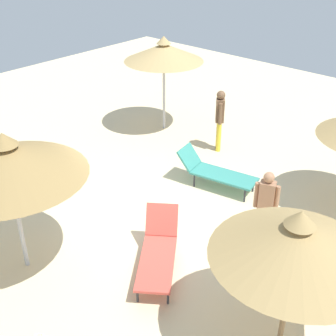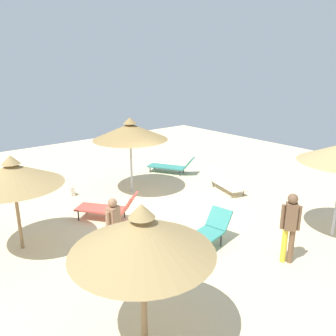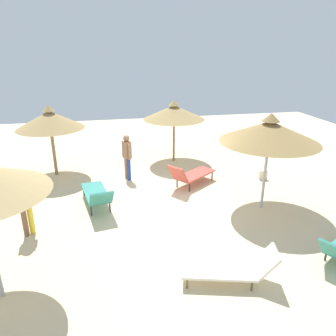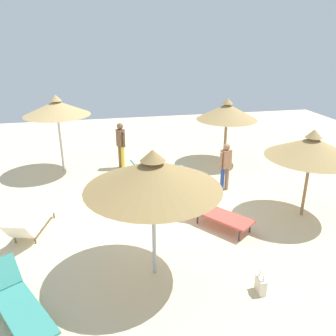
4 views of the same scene
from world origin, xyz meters
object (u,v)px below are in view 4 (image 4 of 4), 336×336
Objects in this scene: parasol_umbrella_back at (312,147)px; lounge_chair_front at (158,171)px; parasol_umbrella_near_left at (57,108)px; parasol_umbrella_edge at (227,112)px; person_standing_near_left at (226,164)px; person_standing_back at (121,143)px; handbag at (261,285)px; lounge_chair_center at (18,302)px; lounge_chair_near_right at (215,211)px; parasol_umbrella_far_left at (153,175)px; lounge_chair_far_right at (30,224)px.

lounge_chair_front is (-3.02, -3.52, -1.56)m from parasol_umbrella_back.
parasol_umbrella_edge is at bearing 87.44° from parasol_umbrella_near_left.
person_standing_near_left is (2.78, 5.21, -1.45)m from parasol_umbrella_near_left.
parasol_umbrella_edge is (0.27, 6.15, -0.34)m from parasol_umbrella_near_left.
parasol_umbrella_edge is 1.59× the size of person_standing_near_left.
person_standing_back is 3.61× the size of handbag.
lounge_chair_center is at bearing -71.72° from parasol_umbrella_back.
lounge_chair_near_right is (4.49, -1.95, -1.60)m from parasol_umbrella_edge.
parasol_umbrella_back is 4.53m from parasol_umbrella_edge.
parasol_umbrella_near_left reaches higher than lounge_chair_near_right.
parasol_umbrella_near_left reaches higher than handbag.
lounge_chair_near_right reaches higher than lounge_chair_front.
parasol_umbrella_near_left is at bearing -92.50° from person_standing_back.
lounge_chair_near_right is 3.86× the size of handbag.
parasol_umbrella_far_left is at bearing -11.36° from lounge_chair_front.
parasol_umbrella_near_left reaches higher than lounge_chair_front.
lounge_chair_far_right is 0.95× the size of lounge_chair_center.
parasol_umbrella_near_left is 7.37m from lounge_chair_center.
lounge_chair_far_right is at bearing -55.24° from lounge_chair_front.
parasol_umbrella_back is at bearing 90.06° from lounge_chair_near_right.
lounge_chair_center is 6.37m from lounge_chair_front.
lounge_chair_center is 4.22× the size of handbag.
person_standing_near_left is 4.77m from handbag.
lounge_chair_far_right is 5.01m from person_standing_back.
person_standing_back is at bearing 161.15° from lounge_chair_center.
lounge_chair_near_right is 5.02m from lounge_chair_center.
lounge_chair_front is 5.73m from handbag.
person_standing_back is (-1.65, -1.11, 0.57)m from lounge_chair_front.
parasol_umbrella_near_left is 6.08m from person_standing_near_left.
parasol_umbrella_back reaches higher than lounge_chair_far_right.
parasol_umbrella_far_left is 6.41m from person_standing_back.
parasol_umbrella_edge is at bearing 156.57° from lounge_chair_near_right.
lounge_chair_front is at bearing 124.76° from lounge_chair_far_right.
lounge_chair_far_right is 5.91m from person_standing_near_left.
lounge_chair_front reaches higher than lounge_chair_center.
lounge_chair_near_right reaches higher than lounge_chair_center.
lounge_chair_front reaches higher than handbag.
parasol_umbrella_near_left is 6.64m from lounge_chair_near_right.
parasol_umbrella_edge is at bearing 159.45° from person_standing_near_left.
parasol_umbrella_back is 4.74m from parasol_umbrella_far_left.
parasol_umbrella_edge is 7.94m from lounge_chair_far_right.
parasol_umbrella_far_left is (6.37, 2.31, -0.11)m from parasol_umbrella_near_left.
parasol_umbrella_near_left is at bearing -118.09° from person_standing_near_left.
person_standing_back is at bearing -131.12° from person_standing_near_left.
person_standing_back is (-6.98, 2.38, 0.67)m from lounge_chair_center.
parasol_umbrella_far_left is 4.81m from person_standing_near_left.
parasol_umbrella_edge reaches higher than lounge_chair_near_right.
lounge_chair_near_right is 1.17× the size of person_standing_near_left.
parasol_umbrella_back is 2.74m from person_standing_near_left.
parasol_umbrella_near_left is 1.47× the size of lounge_chair_far_right.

